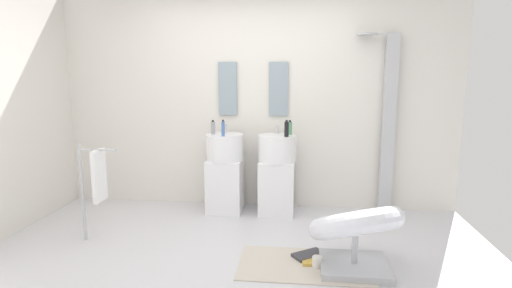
{
  "coord_description": "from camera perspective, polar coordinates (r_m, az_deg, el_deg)",
  "views": [
    {
      "loc": [
        0.57,
        -3.19,
        1.61
      ],
      "look_at": [
        0.15,
        0.55,
        0.95
      ],
      "focal_mm": 28.39,
      "sensor_mm": 36.0,
      "label": 1
    }
  ],
  "objects": [
    {
      "name": "lounge_chair",
      "position": [
        3.48,
        13.86,
        -11.59
      ],
      "size": [
        1.06,
        1.06,
        0.65
      ],
      "color": "#B7BABF",
      "rests_on": "ground_plane"
    },
    {
      "name": "coffee_mug",
      "position": [
        3.57,
        8.63,
        -16.05
      ],
      "size": [
        0.09,
        0.09,
        0.09
      ],
      "primitive_type": "cylinder",
      "color": "white",
      "rests_on": "area_rug"
    },
    {
      "name": "soap_bottle_grey",
      "position": [
        4.68,
        -6.08,
        2.29
      ],
      "size": [
        0.05,
        0.05,
        0.16
      ],
      "color": "#99999E",
      "rests_on": "pedestal_sink_left"
    },
    {
      "name": "ground_plane",
      "position": [
        3.63,
        -3.46,
        -16.77
      ],
      "size": [
        4.8,
        3.6,
        0.04
      ],
      "primitive_type": "cube",
      "color": "silver"
    },
    {
      "name": "vanity_mirror_left",
      "position": [
        4.85,
        -4.0,
        7.78
      ],
      "size": [
        0.22,
        0.03,
        0.62
      ],
      "primitive_type": "cube",
      "color": "#8C9EA8"
    },
    {
      "name": "shower_column",
      "position": [
        4.85,
        18.04,
        3.19
      ],
      "size": [
        0.49,
        0.24,
        2.05
      ],
      "color": "#B7BABF",
      "rests_on": "ground_plane"
    },
    {
      "name": "pedestal_sink_left",
      "position": [
        4.75,
        -4.39,
        -3.9
      ],
      "size": [
        0.43,
        0.43,
        1.02
      ],
      "color": "white",
      "rests_on": "ground_plane"
    },
    {
      "name": "soap_bottle_green",
      "position": [
        4.64,
        4.79,
        2.26
      ],
      "size": [
        0.05,
        0.05,
        0.16
      ],
      "color": "#59996B",
      "rests_on": "pedestal_sink_right"
    },
    {
      "name": "soap_bottle_blue",
      "position": [
        4.52,
        -4.66,
        2.18
      ],
      "size": [
        0.04,
        0.04,
        0.18
      ],
      "color": "#4C72B7",
      "rests_on": "pedestal_sink_left"
    },
    {
      "name": "pedestal_sink_right",
      "position": [
        4.68,
        2.92,
        -4.11
      ],
      "size": [
        0.43,
        0.43,
        1.02
      ],
      "color": "white",
      "rests_on": "ground_plane"
    },
    {
      "name": "vanity_mirror_right",
      "position": [
        4.78,
        3.2,
        7.75
      ],
      "size": [
        0.22,
        0.03,
        0.62
      ],
      "primitive_type": "cube",
      "color": "#8C9EA8"
    },
    {
      "name": "rear_partition",
      "position": [
        4.88,
        -0.33,
        6.31
      ],
      "size": [
        4.8,
        0.1,
        2.6
      ],
      "primitive_type": "cube",
      "color": "silver",
      "rests_on": "ground_plane"
    },
    {
      "name": "magazine_ochre",
      "position": [
        3.67,
        8.79,
        -15.84
      ],
      "size": [
        0.31,
        0.24,
        0.02
      ],
      "primitive_type": "cube",
      "rotation": [
        0.0,
        0.0,
        0.12
      ],
      "color": "gold",
      "rests_on": "area_rug"
    },
    {
      "name": "towel_rack",
      "position": [
        4.15,
        -21.57,
        -4.44
      ],
      "size": [
        0.37,
        0.22,
        0.95
      ],
      "color": "#B7BABF",
      "rests_on": "ground_plane"
    },
    {
      "name": "magazine_charcoal",
      "position": [
        3.74,
        7.45,
        -15.22
      ],
      "size": [
        0.32,
        0.29,
        0.03
      ],
      "primitive_type": "cube",
      "rotation": [
        0.0,
        0.0,
        0.62
      ],
      "color": "#38383D",
      "rests_on": "area_rug"
    },
    {
      "name": "soap_bottle_black",
      "position": [
        4.48,
        4.33,
        2.13
      ],
      "size": [
        0.05,
        0.05,
        0.19
      ],
      "color": "black",
      "rests_on": "pedestal_sink_right"
    },
    {
      "name": "area_rug",
      "position": [
        3.61,
        6.9,
        -16.55
      ],
      "size": [
        1.12,
        0.65,
        0.01
      ],
      "primitive_type": "cube",
      "color": "beige",
      "rests_on": "ground_plane"
    }
  ]
}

